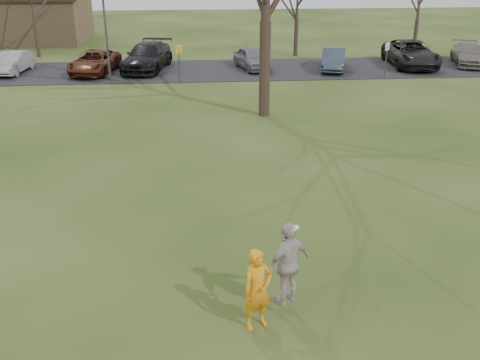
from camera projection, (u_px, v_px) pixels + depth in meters
name	position (u px, v px, depth m)	size (l,w,h in m)	color
ground	(255.00, 320.00, 11.58)	(120.00, 120.00, 0.00)	#1E380F
parking_strip	(213.00, 70.00, 34.48)	(62.00, 6.50, 0.04)	black
player_defender	(257.00, 290.00, 11.07)	(0.65, 0.43, 1.78)	orange
car_1	(13.00, 62.00, 33.42)	(1.35, 3.88, 1.28)	#98989D
car_2	(95.00, 62.00, 33.43)	(2.19, 4.74, 1.32)	#522113
car_3	(147.00, 57.00, 34.24)	(2.24, 5.52, 1.60)	black
car_4	(252.00, 58.00, 34.51)	(1.56, 3.87, 1.32)	slate
car_5	(333.00, 59.00, 34.26)	(1.39, 3.98, 1.31)	#343F4E
car_6	(411.00, 53.00, 35.33)	(2.63, 5.71, 1.59)	black
car_7	(469.00, 54.00, 35.75)	(1.83, 4.49, 1.30)	slate
catching_play	(288.00, 264.00, 11.41)	(1.17, 0.99, 1.88)	#BDAEA9
lamp_post	(104.00, 10.00, 30.19)	(0.34, 0.34, 6.27)	#47474C
sign_yellow	(179.00, 57.00, 31.02)	(0.35, 0.35, 2.08)	#47474C
sign_white	(387.00, 53.00, 31.91)	(0.35, 0.35, 2.08)	#47474C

